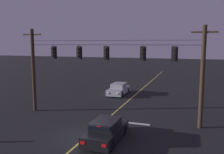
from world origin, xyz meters
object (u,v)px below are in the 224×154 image
at_px(traffic_light_leftmost, 53,52).
at_px(car_oncoming_lead, 119,89).
at_px(traffic_light_left_inner, 79,53).
at_px(traffic_light_rightmost, 174,54).
at_px(traffic_light_centre, 106,53).
at_px(traffic_light_right_inner, 143,54).
at_px(car_waiting_near_lane, 106,131).

distance_m(traffic_light_leftmost, car_oncoming_lead, 10.97).
distance_m(traffic_light_leftmost, traffic_light_left_inner, 2.44).
relative_size(traffic_light_leftmost, traffic_light_left_inner, 1.00).
height_order(traffic_light_rightmost, car_oncoming_lead, traffic_light_rightmost).
bearing_deg(traffic_light_leftmost, traffic_light_centre, 0.00).
xyz_separation_m(traffic_light_centre, traffic_light_right_inner, (3.00, 0.00, 0.00)).
height_order(traffic_light_right_inner, car_oncoming_lead, traffic_light_right_inner).
xyz_separation_m(traffic_light_centre, car_oncoming_lead, (-1.80, 9.40, -4.77)).
relative_size(traffic_light_centre, traffic_light_rightmost, 1.00).
distance_m(traffic_light_leftmost, car_waiting_near_lane, 9.20).
distance_m(traffic_light_left_inner, traffic_light_right_inner, 5.43).
relative_size(traffic_light_leftmost, car_waiting_near_lane, 0.28).
distance_m(traffic_light_left_inner, traffic_light_centre, 2.43).
distance_m(traffic_light_centre, car_oncoming_lead, 10.69).
distance_m(car_waiting_near_lane, car_oncoming_lead, 14.25).
bearing_deg(traffic_light_left_inner, traffic_light_leftmost, 180.00).
height_order(car_waiting_near_lane, car_oncoming_lead, same).
height_order(traffic_light_left_inner, traffic_light_right_inner, same).
distance_m(traffic_light_left_inner, car_oncoming_lead, 10.55).
distance_m(traffic_light_right_inner, car_waiting_near_lane, 6.65).
bearing_deg(traffic_light_centre, car_oncoming_lead, 100.84).
height_order(traffic_light_left_inner, traffic_light_centre, same).
bearing_deg(car_oncoming_lead, traffic_light_rightmost, -52.64).
relative_size(traffic_light_rightmost, car_oncoming_lead, 0.28).
xyz_separation_m(traffic_light_left_inner, traffic_light_right_inner, (5.43, 0.00, 0.00)).
bearing_deg(traffic_light_centre, car_waiting_near_lane, -69.78).
xyz_separation_m(car_waiting_near_lane, car_oncoming_lead, (-3.43, 13.83, -0.00)).
height_order(traffic_light_leftmost, traffic_light_left_inner, same).
bearing_deg(traffic_light_rightmost, traffic_light_leftmost, 180.00).
distance_m(traffic_light_centre, car_waiting_near_lane, 6.71).
xyz_separation_m(traffic_light_centre, traffic_light_rightmost, (5.37, 0.00, 0.00)).
height_order(traffic_light_right_inner, car_waiting_near_lane, traffic_light_right_inner).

